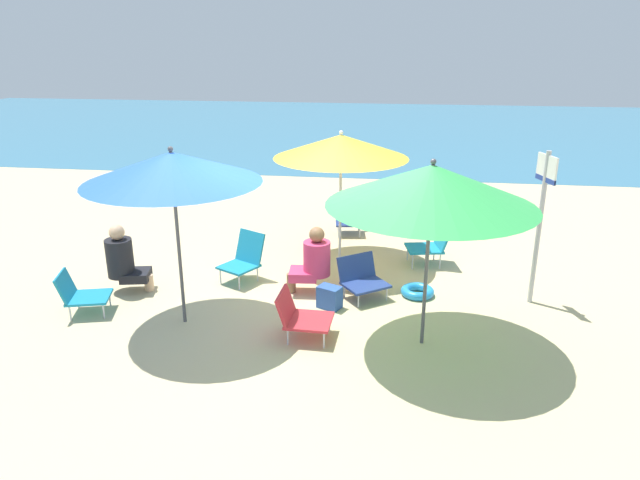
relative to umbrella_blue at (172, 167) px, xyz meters
The scene contains 16 objects.
ground_plane 2.42m from the umbrella_blue, 24.94° to the left, with size 40.00×40.00×0.00m, color #D3BC8C.
sea_water 15.75m from the umbrella_blue, 84.88° to the left, with size 40.00×16.00×0.01m, color teal.
umbrella_blue is the anchor object (origin of this frame).
umbrella_yellow 2.75m from the umbrella_blue, 54.00° to the left, with size 1.93×1.93×1.96m.
umbrella_green 2.79m from the umbrella_blue, ahead, with size 2.17×2.17×2.07m.
beach_chair_a 2.07m from the umbrella_blue, behind, with size 0.66×0.58×0.54m.
beach_chair_b 4.23m from the umbrella_blue, 65.58° to the left, with size 0.51×0.57×0.60m.
beach_chair_c 2.06m from the umbrella_blue, 73.62° to the left, with size 0.66×0.69×0.67m.
beach_chair_d 4.04m from the umbrella_blue, 37.26° to the left, with size 0.67×0.56×0.62m.
beach_chair_e 2.14m from the umbrella_blue, ahead, with size 0.60×0.51×0.54m.
beach_chair_f 2.77m from the umbrella_blue, 26.30° to the left, with size 0.73×0.73×0.53m.
person_a 1.92m from the umbrella_blue, 145.83° to the left, with size 0.57×0.42×0.93m.
person_b 2.23m from the umbrella_blue, 36.66° to the left, with size 0.58×0.39×0.91m.
warning_sign 4.37m from the umbrella_blue, 15.14° to the left, with size 0.16×0.39×1.95m.
swim_ring 3.48m from the umbrella_blue, 22.18° to the left, with size 0.44×0.44×0.11m, color #238CD8.
beach_bag 2.47m from the umbrella_blue, 20.18° to the left, with size 0.28×0.19×0.28m, color #2D519E.
Camera 1 is at (1.06, -6.60, 3.23)m, focal length 32.76 mm.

